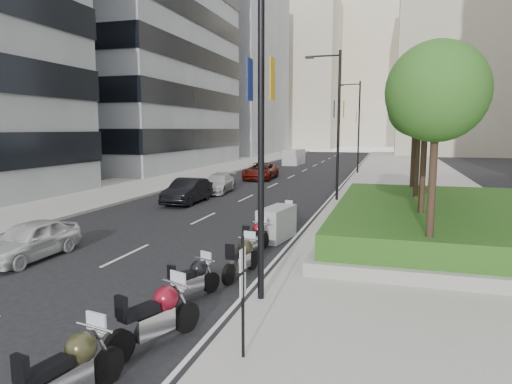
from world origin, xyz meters
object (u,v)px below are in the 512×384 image
at_px(motorcycle_2, 192,280).
at_px(car_b, 187,191).
at_px(motorcycle_6, 284,216).
at_px(car_d, 261,171).
at_px(delivery_van, 294,158).
at_px(motorcycle_1, 157,316).
at_px(lamp_post_1, 336,118).
at_px(motorcycle_0, 69,372).
at_px(motorcycle_3, 242,258).
at_px(car_c, 218,184).
at_px(lamp_post_2, 357,122).
at_px(parking_sign, 243,290).
at_px(lamp_post_0, 255,102).
at_px(motorcycle_5, 277,224).
at_px(car_a, 30,240).
at_px(motorcycle_4, 255,238).

height_order(motorcycle_2, car_b, car_b).
bearing_deg(motorcycle_6, motorcycle_2, -172.23).
bearing_deg(car_d, delivery_van, 88.85).
distance_m(motorcycle_1, car_d, 31.50).
bearing_deg(lamp_post_1, motorcycle_0, -94.01).
distance_m(lamp_post_1, motorcycle_0, 22.59).
xyz_separation_m(motorcycle_3, motorcycle_6, (-0.28, 6.99, -0.04)).
bearing_deg(car_d, car_c, -96.30).
bearing_deg(lamp_post_2, parking_sign, -89.01).
relative_size(lamp_post_0, motorcycle_6, 4.42).
distance_m(lamp_post_0, car_d, 29.40).
xyz_separation_m(motorcycle_5, motorcycle_6, (-0.19, 2.22, -0.11)).
height_order(motorcycle_0, car_b, car_b).
distance_m(motorcycle_0, car_d, 33.69).
bearing_deg(motorcycle_2, motorcycle_0, -156.93).
relative_size(motorcycle_3, car_d, 0.41).
height_order(lamp_post_0, motorcycle_1, lamp_post_0).
distance_m(lamp_post_1, car_b, 9.89).
bearing_deg(car_a, car_c, 88.90).
bearing_deg(car_a, car_b, 89.04).
xyz_separation_m(lamp_post_0, motorcycle_1, (-1.26, -2.80, -4.42)).
distance_m(lamp_post_1, motorcycle_2, 17.89).
bearing_deg(motorcycle_3, car_d, 23.54).
height_order(lamp_post_1, car_d, lamp_post_1).
height_order(motorcycle_5, motorcycle_6, motorcycle_5).
xyz_separation_m(motorcycle_5, delivery_van, (-7.28, 38.42, 0.23)).
bearing_deg(lamp_post_0, car_a, 168.89).
distance_m(motorcycle_1, delivery_van, 48.44).
relative_size(motorcycle_2, car_c, 0.44).
xyz_separation_m(motorcycle_4, delivery_van, (-7.01, 40.51, 0.33)).
xyz_separation_m(motorcycle_2, delivery_van, (-6.73, 45.35, 0.35)).
distance_m(lamp_post_0, delivery_van, 46.08).
height_order(lamp_post_1, lamp_post_2, same).
relative_size(parking_sign, car_b, 0.56).
bearing_deg(motorcycle_5, car_d, 26.79).
bearing_deg(car_b, motorcycle_2, -65.48).
xyz_separation_m(lamp_post_1, motorcycle_0, (-1.55, -22.09, -4.44)).
bearing_deg(motorcycle_5, motorcycle_2, -175.23).
distance_m(motorcycle_5, car_d, 22.34).
bearing_deg(lamp_post_1, motorcycle_5, -95.98).
bearing_deg(car_b, motorcycle_6, -36.66).
xyz_separation_m(motorcycle_0, motorcycle_2, (-0.08, 4.86, -0.09)).
bearing_deg(car_c, motorcycle_5, -63.82).
xyz_separation_m(parking_sign, car_d, (-8.45, 31.01, -0.72)).
relative_size(motorcycle_6, car_b, 0.45).
height_order(lamp_post_1, motorcycle_3, lamp_post_1).
xyz_separation_m(parking_sign, motorcycle_5, (-1.74, 9.70, -0.80)).
relative_size(motorcycle_0, car_a, 0.60).
distance_m(motorcycle_2, motorcycle_6, 9.16).
relative_size(lamp_post_1, motorcycle_1, 3.89).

